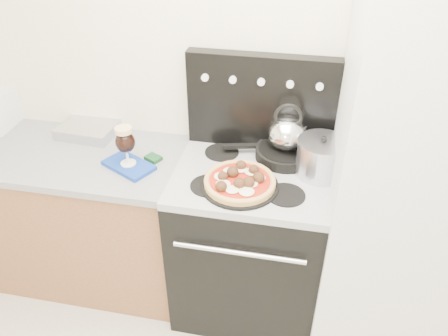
% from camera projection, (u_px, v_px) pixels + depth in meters
% --- Properties ---
extents(room_shell, '(3.52, 3.01, 2.52)m').
position_uv_depth(room_shell, '(184.00, 247.00, 1.26)').
color(room_shell, beige).
rests_on(room_shell, ground).
extents(base_cabinet, '(1.45, 0.60, 0.86)m').
position_uv_depth(base_cabinet, '(67.00, 216.00, 2.62)').
color(base_cabinet, brown).
rests_on(base_cabinet, ground).
extents(countertop, '(1.48, 0.63, 0.04)m').
position_uv_depth(countertop, '(50.00, 153.00, 2.37)').
color(countertop, gray).
rests_on(countertop, base_cabinet).
extents(stove_body, '(0.76, 0.65, 0.88)m').
position_uv_depth(stove_body, '(248.00, 243.00, 2.42)').
color(stove_body, black).
rests_on(stove_body, ground).
extents(cooktop, '(0.76, 0.65, 0.04)m').
position_uv_depth(cooktop, '(251.00, 176.00, 2.16)').
color(cooktop, '#ADADB2').
rests_on(cooktop, stove_body).
extents(backguard, '(0.76, 0.08, 0.50)m').
position_uv_depth(backguard, '(261.00, 102.00, 2.23)').
color(backguard, black).
rests_on(backguard, cooktop).
extents(fridge, '(0.64, 0.68, 1.90)m').
position_uv_depth(fridge, '(402.00, 187.00, 2.00)').
color(fridge, silver).
rests_on(fridge, ground).
extents(foil_sheet, '(0.33, 0.25, 0.06)m').
position_uv_depth(foil_sheet, '(88.00, 130.00, 2.48)').
color(foil_sheet, silver).
rests_on(foil_sheet, countertop).
extents(oven_mitt, '(0.30, 0.25, 0.02)m').
position_uv_depth(oven_mitt, '(129.00, 165.00, 2.21)').
color(oven_mitt, '#153AA2').
rests_on(oven_mitt, countertop).
extents(beer_glass, '(0.11, 0.11, 0.21)m').
position_uv_depth(beer_glass, '(126.00, 146.00, 2.15)').
color(beer_glass, black).
rests_on(beer_glass, oven_mitt).
extents(pizza_pan, '(0.37, 0.37, 0.01)m').
position_uv_depth(pizza_pan, '(240.00, 185.00, 2.05)').
color(pizza_pan, black).
rests_on(pizza_pan, cooktop).
extents(pizza, '(0.42, 0.42, 0.05)m').
position_uv_depth(pizza, '(240.00, 180.00, 2.03)').
color(pizza, gold).
rests_on(pizza, pizza_pan).
extents(skillet, '(0.37, 0.37, 0.05)m').
position_uv_depth(skillet, '(285.00, 153.00, 2.24)').
color(skillet, black).
rests_on(skillet, cooktop).
extents(tea_kettle, '(0.22, 0.22, 0.21)m').
position_uv_depth(tea_kettle, '(287.00, 131.00, 2.17)').
color(tea_kettle, silver).
rests_on(tea_kettle, skillet).
extents(stock_pot, '(0.30, 0.30, 0.17)m').
position_uv_depth(stock_pot, '(321.00, 158.00, 2.09)').
color(stock_pot, silver).
rests_on(stock_pot, cooktop).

